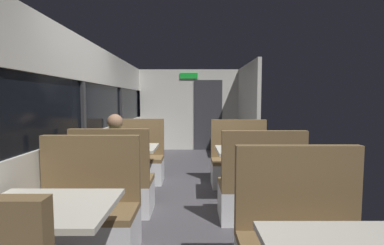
{
  "coord_description": "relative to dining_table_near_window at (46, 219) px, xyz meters",
  "views": [
    {
      "loc": [
        0.09,
        -3.93,
        1.44
      ],
      "look_at": [
        0.08,
        3.34,
        0.85
      ],
      "focal_mm": 26.41,
      "sensor_mm": 36.0,
      "label": 1
    }
  ],
  "objects": [
    {
      "name": "ground_plane",
      "position": [
        0.89,
        2.09,
        -0.65
      ],
      "size": [
        3.3,
        9.2,
        0.02
      ],
      "primitive_type": "cube",
      "color": "#423F44"
    },
    {
      "name": "carriage_window_panel_left",
      "position": [
        -0.56,
        2.09,
        0.47
      ],
      "size": [
        0.09,
        8.48,
        2.3
      ],
      "color": "beige",
      "rests_on": "ground_plane"
    },
    {
      "name": "carriage_end_bulkhead",
      "position": [
        0.95,
        6.28,
        0.5
      ],
      "size": [
        2.9,
        0.11,
        2.3
      ],
      "color": "beige",
      "rests_on": "ground_plane"
    },
    {
      "name": "carriage_aisle_panel_right",
      "position": [
        2.34,
        5.09,
        0.51
      ],
      "size": [
        0.08,
        2.4,
        2.3
      ],
      "primitive_type": "cube",
      "color": "beige",
      "rests_on": "ground_plane"
    },
    {
      "name": "dining_table_near_window",
      "position": [
        0.0,
        0.0,
        0.0
      ],
      "size": [
        0.9,
        0.7,
        0.74
      ],
      "color": "#9E9EA3",
      "rests_on": "ground_plane"
    },
    {
      "name": "bench_near_window_facing_entry",
      "position": [
        0.0,
        0.7,
        -0.31
      ],
      "size": [
        0.95,
        0.5,
        1.1
      ],
      "color": "silver",
      "rests_on": "ground_plane"
    },
    {
      "name": "dining_table_mid_window",
      "position": [
        0.0,
        2.34,
        0.0
      ],
      "size": [
        0.9,
        0.7,
        0.74
      ],
      "color": "#9E9EA3",
      "rests_on": "ground_plane"
    },
    {
      "name": "bench_mid_window_facing_end",
      "position": [
        0.0,
        1.64,
        -0.31
      ],
      "size": [
        0.95,
        0.5,
        1.1
      ],
      "color": "silver",
      "rests_on": "ground_plane"
    },
    {
      "name": "bench_mid_window_facing_entry",
      "position": [
        0.0,
        3.04,
        -0.31
      ],
      "size": [
        0.95,
        0.5,
        1.1
      ],
      "color": "silver",
      "rests_on": "ground_plane"
    },
    {
      "name": "dining_table_rear_aisle",
      "position": [
        1.79,
        2.14,
        0.0
      ],
      "size": [
        0.9,
        0.7,
        0.74
      ],
      "color": "#9E9EA3",
      "rests_on": "ground_plane"
    },
    {
      "name": "bench_rear_aisle_facing_end",
      "position": [
        1.79,
        1.44,
        -0.31
      ],
      "size": [
        0.95,
        0.5,
        1.1
      ],
      "color": "silver",
      "rests_on": "ground_plane"
    },
    {
      "name": "bench_rear_aisle_facing_entry",
      "position": [
        1.79,
        2.84,
        -0.31
      ],
      "size": [
        0.95,
        0.5,
        1.1
      ],
      "color": "silver",
      "rests_on": "ground_plane"
    },
    {
      "name": "seated_passenger",
      "position": [
        0.0,
        1.72,
        -0.1
      ],
      "size": [
        0.47,
        0.55,
        1.26
      ],
      "color": "#26262D",
      "rests_on": "ground_plane"
    }
  ]
}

